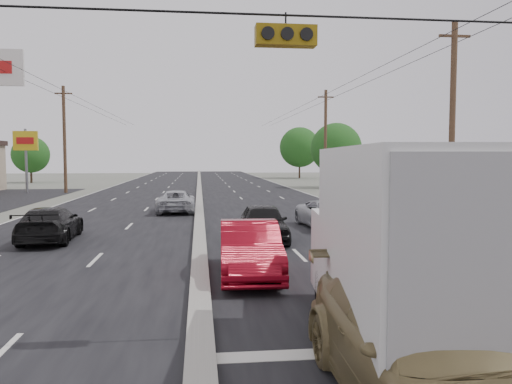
# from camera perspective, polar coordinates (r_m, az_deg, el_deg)

# --- Properties ---
(ground) EXTENTS (200.00, 200.00, 0.00)m
(ground) POSITION_cam_1_polar(r_m,az_deg,el_deg) (9.25, -6.38, -17.42)
(ground) COLOR #606356
(ground) RESTS_ON ground
(road_surface) EXTENTS (20.00, 160.00, 0.02)m
(road_surface) POSITION_cam_1_polar(r_m,az_deg,el_deg) (38.76, -6.50, -1.02)
(road_surface) COLOR black
(road_surface) RESTS_ON ground
(center_median) EXTENTS (0.50, 160.00, 0.20)m
(center_median) POSITION_cam_1_polar(r_m,az_deg,el_deg) (38.75, -6.50, -0.87)
(center_median) COLOR gray
(center_median) RESTS_ON ground
(utility_pole_left_c) EXTENTS (1.60, 0.30, 10.00)m
(utility_pole_left_c) POSITION_cam_1_polar(r_m,az_deg,el_deg) (50.22, -21.04, 5.71)
(utility_pole_left_c) COLOR #422D1E
(utility_pole_left_c) RESTS_ON ground
(utility_pole_right_b) EXTENTS (1.60, 0.30, 10.00)m
(utility_pole_right_b) POSITION_cam_1_polar(r_m,az_deg,el_deg) (26.77, 21.52, 7.44)
(utility_pole_right_b) COLOR #422D1E
(utility_pole_right_b) RESTS_ON ground
(utility_pole_right_c) EXTENTS (1.60, 0.30, 10.00)m
(utility_pole_right_c) POSITION_cam_1_polar(r_m,az_deg,el_deg) (50.22, 7.94, 5.94)
(utility_pole_right_c) COLOR #422D1E
(utility_pole_right_c) RESTS_ON ground
(traffic_signals) EXTENTS (25.00, 0.30, 0.54)m
(traffic_signals) POSITION_cam_1_polar(r_m,az_deg,el_deg) (8.98, 2.75, 17.66)
(traffic_signals) COLOR black
(traffic_signals) RESTS_ON ground
(pole_sign_far) EXTENTS (2.20, 0.25, 6.00)m
(pole_sign_far) POSITION_cam_1_polar(r_m,az_deg,el_deg) (51.19, -24.83, 4.79)
(pole_sign_far) COLOR slate
(pole_sign_far) RESTS_ON ground
(tree_left_far) EXTENTS (4.80, 4.80, 6.12)m
(tree_left_far) POSITION_cam_1_polar(r_m,az_deg,el_deg) (72.05, -24.36, 3.92)
(tree_left_far) COLOR #382619
(tree_left_far) RESTS_ON ground
(tree_right_mid) EXTENTS (5.60, 5.60, 7.14)m
(tree_right_mid) POSITION_cam_1_polar(r_m,az_deg,el_deg) (55.68, 9.14, 4.94)
(tree_right_mid) COLOR #382619
(tree_right_mid) RESTS_ON ground
(tree_right_far) EXTENTS (6.40, 6.40, 8.16)m
(tree_right_far) POSITION_cam_1_polar(r_m,az_deg,el_deg) (80.24, 5.00, 5.12)
(tree_right_far) COLOR #382619
(tree_right_far) RESTS_ON ground
(box_truck) EXTENTS (3.16, 7.18, 3.53)m
(box_truck) POSITION_cam_1_polar(r_m,az_deg,el_deg) (8.87, 16.81, -6.31)
(box_truck) COLOR black
(box_truck) RESTS_ON ground
(tan_sedan) EXTENTS (2.45, 5.99, 1.74)m
(tan_sedan) POSITION_cam_1_polar(r_m,az_deg,el_deg) (7.06, 19.99, -17.01)
(tan_sedan) COLOR olive
(tan_sedan) RESTS_ON ground
(red_sedan) EXTENTS (1.81, 4.73, 1.54)m
(red_sedan) POSITION_cam_1_polar(r_m,az_deg,el_deg) (14.13, -0.74, -6.62)
(red_sedan) COLOR maroon
(red_sedan) RESTS_ON ground
(queue_car_a) EXTENTS (1.85, 4.42, 1.49)m
(queue_car_a) POSITION_cam_1_polar(r_m,az_deg,el_deg) (20.00, 0.83, -3.54)
(queue_car_a) COLOR black
(queue_car_a) RESTS_ON ground
(queue_car_b) EXTENTS (1.69, 4.00, 1.29)m
(queue_car_b) POSITION_cam_1_polar(r_m,az_deg,el_deg) (16.80, 16.39, -5.52)
(queue_car_b) COLOR silver
(queue_car_b) RESTS_ON ground
(queue_car_c) EXTENTS (2.54, 4.87, 1.31)m
(queue_car_c) POSITION_cam_1_polar(r_m,az_deg,el_deg) (23.80, 8.25, -2.60)
(queue_car_c) COLOR #ADAFB5
(queue_car_c) RESTS_ON ground
(queue_car_d) EXTENTS (2.71, 5.40, 1.50)m
(queue_car_d) POSITION_cam_1_polar(r_m,az_deg,el_deg) (16.37, 26.32, -5.63)
(queue_car_d) COLOR navy
(queue_car_d) RESTS_ON ground
(queue_car_e) EXTENTS (1.69, 3.72, 1.24)m
(queue_car_e) POSITION_cam_1_polar(r_m,az_deg,el_deg) (24.47, 16.64, -2.63)
(queue_car_e) COLOR maroon
(queue_car_e) RESTS_ON ground
(oncoming_near) EXTENTS (2.21, 4.88, 1.39)m
(oncoming_near) POSITION_cam_1_polar(r_m,az_deg,el_deg) (21.59, -22.45, -3.43)
(oncoming_near) COLOR black
(oncoming_near) RESTS_ON ground
(oncoming_far) EXTENTS (2.27, 4.85, 1.34)m
(oncoming_far) POSITION_cam_1_polar(r_m,az_deg,el_deg) (30.83, -9.10, -1.08)
(oncoming_far) COLOR #ACAFB4
(oncoming_far) RESTS_ON ground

